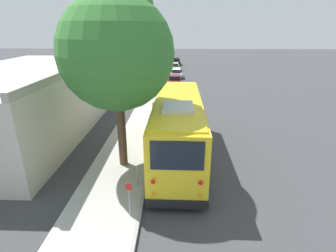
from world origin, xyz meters
name	(u,v)px	position (x,y,z in m)	size (l,w,h in m)	color
ground_plane	(182,155)	(0.00, 0.00, 0.00)	(160.00, 160.00, 0.00)	#3D3D3F
sidewalk_slab	(125,153)	(0.00, 3.35, 0.07)	(80.00, 3.03, 0.15)	#B2AFA8
curb_strip	(152,153)	(0.00, 1.76, 0.07)	(80.00, 0.14, 0.15)	#9D9A94
shuttle_bus	(178,125)	(-0.21, 0.26, 1.94)	(10.21, 2.76, 3.60)	yellow
parked_sedan_blue	(173,92)	(13.10, 0.76, 0.61)	(4.68, 1.93, 1.31)	navy
parked_sedan_maroon	(175,80)	(20.01, 0.61, 0.58)	(4.18, 1.78, 1.26)	maroon
parked_sedan_white	(176,73)	(25.45, 0.48, 0.59)	(4.60, 1.89, 1.27)	silver
parked_sedan_tan	(174,67)	(31.96, 0.82, 0.61)	(4.62, 1.89, 1.31)	tan
parked_sedan_black	(175,62)	(39.36, 0.64, 0.61)	(4.34, 2.03, 1.32)	black
street_tree	(117,45)	(-1.30, 3.15, 6.28)	(5.39, 5.39, 9.27)	brown
sign_post_near	(129,200)	(-5.59, 2.10, 0.91)	(0.06, 0.22, 1.46)	gray
sign_post_far	(137,176)	(-3.55, 2.10, 0.67)	(0.06, 0.06, 1.05)	gray
fire_hydrant	(153,106)	(8.14, 2.37, 0.55)	(0.22, 0.22, 0.81)	gold
building_backdrop	(28,99)	(4.09, 11.01, 2.19)	(17.35, 8.82, 4.76)	beige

